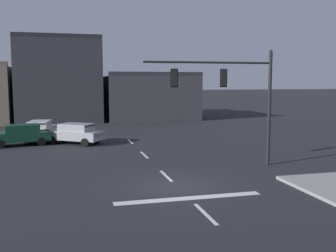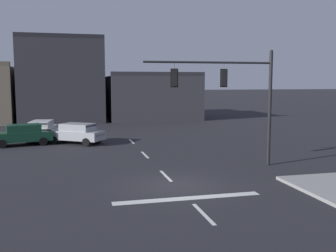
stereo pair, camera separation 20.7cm
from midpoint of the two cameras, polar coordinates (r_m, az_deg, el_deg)
ground_plane at (r=18.50m, az=1.47°, el=-8.81°), size 400.00×400.00×0.00m
stop_bar_paint at (r=16.66m, az=3.32°, el=-10.56°), size 6.40×0.50×0.01m
lane_centreline at (r=20.37m, az=-0.03°, el=-7.35°), size 0.16×26.40×0.01m
signal_mast_near_side at (r=22.32m, az=10.03°, el=5.30°), size 7.49×0.54×6.71m
car_lot_nearside at (r=31.85m, az=-20.47°, el=-1.14°), size 4.66×2.59×1.61m
car_lot_middle at (r=34.43m, az=-17.93°, el=-0.50°), size 2.43×4.63×1.61m
car_lot_farside at (r=31.39m, az=-13.11°, el=-1.01°), size 4.65×3.97×1.61m
building_row at (r=51.42m, az=-15.46°, el=5.17°), size 32.45×12.53×10.25m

